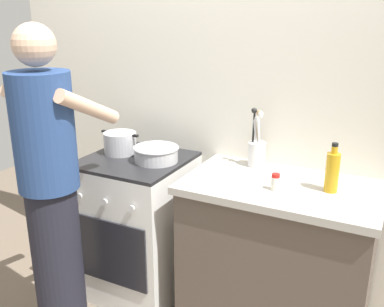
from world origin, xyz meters
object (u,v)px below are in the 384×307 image
spice_bottle (275,182)px  oil_bottle (332,171)px  mixing_bowl (156,153)px  stove_range (138,226)px  pot (120,143)px  utensil_crock (257,148)px  person (51,194)px

spice_bottle → oil_bottle: bearing=23.7°
mixing_bowl → spice_bottle: bearing=-7.8°
stove_range → mixing_bowl: bearing=7.0°
pot → mixing_bowl: pot is taller
mixing_bowl → spice_bottle: 0.76m
utensil_crock → mixing_bowl: bearing=-160.8°
utensil_crock → person: size_ratio=0.20×
pot → spice_bottle: (1.03, -0.13, -0.03)m
spice_bottle → person: 1.13m
mixing_bowl → utensil_crock: size_ratio=0.80×
oil_bottle → spice_bottle: bearing=-156.3°
spice_bottle → pot: bearing=172.7°
mixing_bowl → oil_bottle: size_ratio=1.09×
spice_bottle → mixing_bowl: bearing=172.2°
oil_bottle → person: bearing=-155.0°
pot → mixing_bowl: size_ratio=0.99×
pot → oil_bottle: oil_bottle is taller
stove_range → person: person is taller
pot → person: (0.01, -0.61, -0.11)m
stove_range → pot: bearing=161.5°
person → spice_bottle: bearing=25.3°
stove_range → person: (-0.13, -0.57, 0.41)m
stove_range → oil_bottle: size_ratio=3.63×
mixing_bowl → person: bearing=-114.5°
stove_range → mixing_bowl: size_ratio=3.32×
pot → utensil_crock: size_ratio=0.79×
stove_range → mixing_bowl: (0.14, 0.02, 0.50)m
pot → utensil_crock: utensil_crock is taller
utensil_crock → spice_bottle: (0.20, -0.30, -0.06)m
utensil_crock → person: person is taller
oil_bottle → mixing_bowl: bearing=-179.7°
pot → spice_bottle: bearing=-7.3°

